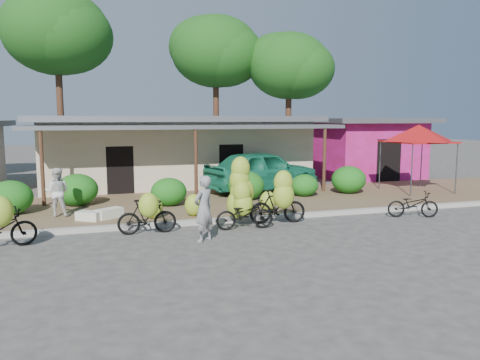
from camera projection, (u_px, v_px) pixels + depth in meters
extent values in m
plane|color=#3F3D3B|center=(243.00, 238.00, 12.77)|extent=(100.00, 100.00, 0.00)
cube|color=brown|center=(203.00, 204.00, 17.50)|extent=(60.00, 6.00, 0.12)
cube|color=#A8A399|center=(224.00, 220.00, 14.66)|extent=(60.00, 0.25, 0.15)
cube|color=beige|center=(175.00, 153.00, 22.98)|extent=(12.00, 6.00, 3.10)
cube|color=slate|center=(175.00, 119.00, 22.76)|extent=(13.00, 7.00, 0.25)
cube|color=black|center=(187.00, 168.00, 20.25)|extent=(1.40, 0.12, 2.20)
cube|color=slate|center=(191.00, 127.00, 19.01)|extent=(13.00, 2.00, 0.15)
cylinder|color=#543121|center=(42.00, 170.00, 16.71)|extent=(0.14, 0.14, 2.85)
cylinder|color=#543121|center=(196.00, 165.00, 18.36)|extent=(0.14, 0.14, 2.85)
cylinder|color=#543121|center=(324.00, 161.00, 20.01)|extent=(0.14, 0.14, 2.85)
cube|color=#D42098|center=(362.00, 150.00, 26.08)|extent=(5.00, 5.00, 3.00)
cube|color=slate|center=(363.00, 120.00, 25.87)|extent=(6.00, 6.00, 0.25)
cube|color=black|center=(388.00, 161.00, 23.82)|extent=(1.40, 0.12, 2.20)
cylinder|color=#543121|center=(60.00, 102.00, 25.74)|extent=(0.36, 0.36, 8.31)
ellipsoid|color=#103F0F|center=(57.00, 32.00, 25.26)|extent=(5.71, 5.71, 4.57)
ellipsoid|color=#103F0F|center=(47.00, 27.00, 25.36)|extent=(4.85, 4.85, 3.88)
cylinder|color=#543121|center=(216.00, 108.00, 28.91)|extent=(0.36, 0.36, 7.70)
ellipsoid|color=#103F0F|center=(216.00, 52.00, 28.46)|extent=(5.42, 5.42, 4.34)
ellipsoid|color=#103F0F|center=(206.00, 47.00, 28.56)|extent=(4.61, 4.61, 3.69)
cylinder|color=#543121|center=(288.00, 116.00, 28.26)|extent=(0.36, 0.36, 6.71)
ellipsoid|color=#103F0F|center=(289.00, 66.00, 27.87)|extent=(4.91, 4.91, 3.93)
ellipsoid|color=#103F0F|center=(279.00, 61.00, 27.97)|extent=(4.17, 4.17, 3.34)
ellipsoid|color=#186216|center=(10.00, 197.00, 15.28)|extent=(1.44, 1.29, 1.12)
ellipsoid|color=#186216|center=(77.00, 190.00, 16.81)|extent=(1.48, 1.33, 1.15)
ellipsoid|color=#186216|center=(169.00, 192.00, 16.82)|extent=(1.30, 1.17, 1.01)
ellipsoid|color=#186216|center=(246.00, 186.00, 18.03)|extent=(1.42, 1.28, 1.11)
ellipsoid|color=#186216|center=(304.00, 185.00, 18.89)|extent=(1.14, 1.02, 0.89)
ellipsoid|color=#186216|center=(349.00, 180.00, 19.62)|extent=(1.46, 1.32, 1.14)
cylinder|color=#59595E|center=(412.00, 171.00, 18.75)|extent=(0.05, 0.05, 2.10)
cylinder|color=#59595E|center=(456.00, 169.00, 19.39)|extent=(0.05, 0.05, 2.10)
cylinder|color=#59595E|center=(380.00, 165.00, 20.83)|extent=(0.05, 0.05, 2.10)
cylinder|color=#59595E|center=(421.00, 164.00, 21.48)|extent=(0.05, 0.05, 2.10)
cube|color=#A71113|center=(418.00, 142.00, 19.97)|extent=(2.40, 2.40, 0.06)
cone|color=#A71113|center=(418.00, 133.00, 19.92)|extent=(3.50, 3.50, 0.70)
ellipsoid|color=#ACC130|center=(0.00, 212.00, 11.01)|extent=(0.61, 0.52, 0.76)
imported|color=black|center=(147.00, 217.00, 13.20)|extent=(1.66, 0.50, 0.99)
ellipsoid|color=#ACC130|center=(149.00, 205.00, 12.52)|extent=(0.54, 0.46, 0.68)
imported|color=black|center=(245.00, 214.00, 13.76)|extent=(1.75, 0.72, 0.90)
ellipsoid|color=#ACC130|center=(239.00, 204.00, 14.25)|extent=(0.75, 0.64, 0.94)
ellipsoid|color=#ACC130|center=(242.00, 192.00, 14.22)|extent=(0.75, 0.63, 0.93)
ellipsoid|color=#ACC130|center=(240.00, 180.00, 14.15)|extent=(0.62, 0.52, 0.77)
ellipsoid|color=#ACC130|center=(241.00, 168.00, 14.11)|extent=(0.58, 0.50, 0.73)
ellipsoid|color=#ACC130|center=(243.00, 205.00, 13.92)|extent=(0.59, 0.50, 0.74)
ellipsoid|color=#ACC130|center=(242.00, 192.00, 13.86)|extent=(0.55, 0.46, 0.68)
imported|color=black|center=(278.00, 206.00, 14.52)|extent=(1.83, 0.70, 1.07)
ellipsoid|color=#ACC130|center=(284.00, 196.00, 13.82)|extent=(0.64, 0.54, 0.80)
ellipsoid|color=#ACC130|center=(283.00, 182.00, 13.82)|extent=(0.58, 0.49, 0.73)
imported|color=black|center=(413.00, 204.00, 15.42)|extent=(1.74, 1.09, 0.86)
ellipsoid|color=#ACC130|center=(153.00, 207.00, 14.67)|extent=(0.56, 0.48, 0.70)
ellipsoid|color=#ACC130|center=(194.00, 205.00, 15.06)|extent=(0.57, 0.49, 0.72)
ellipsoid|color=#ACC130|center=(268.00, 201.00, 15.76)|extent=(0.56, 0.48, 0.70)
cube|color=silver|center=(109.00, 213.00, 14.79)|extent=(0.92, 0.82, 0.30)
cube|color=silver|center=(89.00, 216.00, 14.43)|extent=(0.84, 0.73, 0.28)
imported|color=gray|center=(204.00, 209.00, 12.35)|extent=(0.77, 0.71, 1.76)
imported|color=silver|center=(57.00, 192.00, 14.97)|extent=(0.86, 0.72, 1.57)
imported|color=#1A7655|center=(262.00, 171.00, 20.18)|extent=(5.59, 3.57, 1.77)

